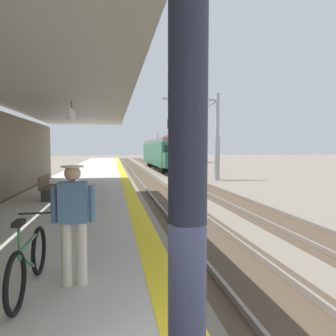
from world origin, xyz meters
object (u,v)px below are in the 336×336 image
(approaching_train, at_px, (162,153))
(catenary_pylon_far_side, at_px, (214,139))
(commuter_person, at_px, (73,218))
(rail_signal_post, at_px, (169,143))
(bicycle_beside_commuter, at_px, (29,262))
(platform_bench, at_px, (48,186))
(distant_trackside_house, at_px, (182,145))

(approaching_train, distance_m, catenary_pylon_far_side, 13.58)
(commuter_person, distance_m, rail_signal_post, 21.05)
(approaching_train, bearing_deg, bicycle_beside_commuter, -102.25)
(catenary_pylon_far_side, bearing_deg, bicycle_beside_commuter, -115.23)
(platform_bench, bearing_deg, approaching_train, 71.83)
(rail_signal_post, bearing_deg, approaching_train, 83.30)
(approaching_train, relative_size, catenary_pylon_far_side, 2.61)
(catenary_pylon_far_side, xyz_separation_m, distant_trackside_house, (4.28, 30.62, -0.27))
(approaching_train, height_order, bicycle_beside_commuter, approaching_train)
(bicycle_beside_commuter, bearing_deg, approaching_train, 77.75)
(catenary_pylon_far_side, height_order, platform_bench, catenary_pylon_far_side)
(catenary_pylon_far_side, relative_size, distant_trackside_house, 1.14)
(rail_signal_post, distance_m, catenary_pylon_far_side, 3.97)
(rail_signal_post, distance_m, distant_trackside_house, 31.89)
(bicycle_beside_commuter, height_order, distant_trackside_house, distant_trackside_house)
(bicycle_beside_commuter, xyz_separation_m, rail_signal_post, (5.78, 20.45, 1.90))
(approaching_train, bearing_deg, platform_bench, -108.17)
(rail_signal_post, height_order, catenary_pylon_far_side, catenary_pylon_far_side)
(bicycle_beside_commuter, bearing_deg, catenary_pylon_far_side, 64.77)
(platform_bench, distance_m, distant_trackside_house, 46.35)
(approaching_train, relative_size, platform_bench, 12.25)
(commuter_person, relative_size, rail_signal_post, 0.32)
(commuter_person, xyz_separation_m, rail_signal_post, (5.21, 20.35, 1.35))
(bicycle_beside_commuter, bearing_deg, commuter_person, 10.08)
(distant_trackside_house, bearing_deg, catenary_pylon_far_side, -97.95)
(platform_bench, height_order, distant_trackside_house, distant_trackside_house)
(catenary_pylon_far_side, bearing_deg, commuter_person, -114.02)
(approaching_train, xyz_separation_m, rail_signal_post, (-1.58, -13.49, 1.02))
(catenary_pylon_far_side, xyz_separation_m, platform_bench, (-11.02, -13.10, -2.23))
(approaching_train, xyz_separation_m, distant_trackside_house, (6.63, 17.32, 1.16))
(catenary_pylon_far_side, bearing_deg, approaching_train, 100.06)
(rail_signal_post, bearing_deg, bicycle_beside_commuter, -105.79)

